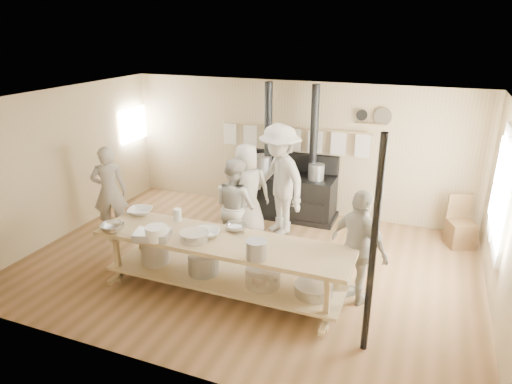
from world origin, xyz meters
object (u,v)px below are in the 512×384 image
cook_far_left (110,191)px  roasting_pan (152,235)px  cook_left (235,206)px  cook_by_window (279,180)px  cook_center (247,190)px  chair (460,231)px  cook_right (359,248)px  prep_table (222,261)px  stove (288,191)px

cook_far_left → roasting_pan: cook_far_left is taller
cook_left → cook_by_window: (0.43, 0.96, 0.20)m
cook_center → chair: 3.75m
cook_right → cook_by_window: 2.42m
cook_far_left → chair: bearing=166.8°
roasting_pan → cook_left: bearing=71.5°
chair → roasting_pan: 5.19m
cook_center → prep_table: bearing=74.6°
cook_left → roasting_pan: cook_left is taller
cook_by_window → chair: 3.23m
cook_center → cook_by_window: bearing=179.9°
cook_left → chair: cook_left is taller
cook_far_left → roasting_pan: bearing=112.2°
cook_far_left → cook_center: size_ratio=0.98×
cook_right → chair: size_ratio=1.84×
stove → prep_table: size_ratio=0.72×
cook_left → cook_center: (-0.08, 0.69, 0.04)m
cook_far_left → cook_by_window: 3.01m
cook_far_left → stove: bearing=-174.2°
cook_far_left → cook_by_window: bearing=172.5°
roasting_pan → cook_by_window: bearing=69.3°
cook_left → chair: 3.89m
stove → cook_by_window: (0.08, -0.80, 0.49)m
cook_left → roasting_pan: size_ratio=3.44×
stove → cook_by_window: size_ratio=1.29×
prep_table → cook_right: 1.88m
cook_left → cook_right: 2.26m
stove → chair: size_ratio=2.95×
stove → cook_by_window: bearing=-84.6°
prep_table → cook_far_left: cook_far_left is taller
cook_by_window → chair: (3.07, 0.65, -0.75)m
cook_far_left → cook_right: bearing=142.7°
stove → prep_table: stove is taller
cook_by_window → chair: size_ratio=2.28×
cook_center → chair: size_ratio=1.91×
stove → cook_center: stove is taller
prep_table → cook_right: bearing=16.0°
roasting_pan → stove: bearing=75.2°
chair → cook_left: bearing=-177.9°
prep_table → stove: bearing=90.0°
prep_table → cook_left: size_ratio=2.23×
chair → prep_table: bearing=-160.2°
stove → cook_far_left: (-2.69, -1.98, 0.30)m
cook_center → cook_right: 2.64m
cook_right → roasting_pan: 2.79m
chair → roasting_pan: roasting_pan is taller
cook_by_window → roasting_pan: 2.72m
cook_right → chair: (1.37, 2.36, -0.55)m
cook_left → roasting_pan: 1.68m
prep_table → cook_far_left: 2.89m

